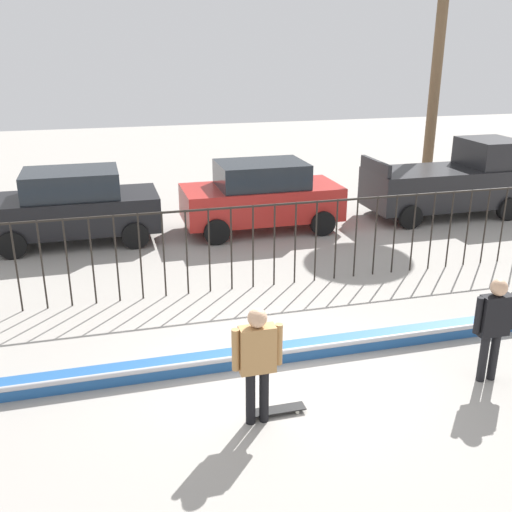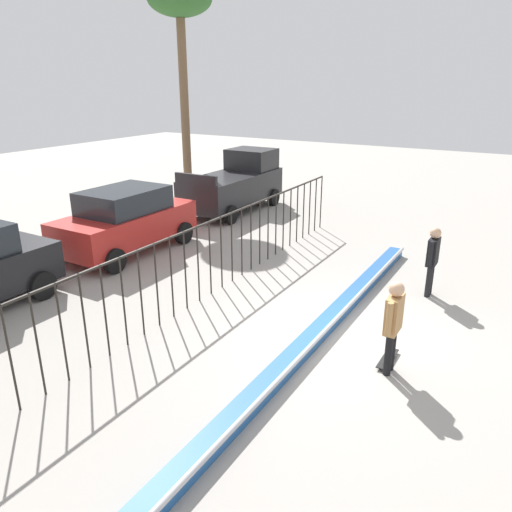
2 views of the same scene
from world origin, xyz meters
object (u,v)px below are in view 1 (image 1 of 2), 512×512
(skateboarder, at_px, (257,356))
(skateboard, at_px, (278,410))
(pickup_truck, at_px, (452,181))
(camera_operator, at_px, (494,321))
(parked_car_black, at_px, (73,206))
(parked_car_red, at_px, (261,196))

(skateboarder, distance_m, skateboard, 1.03)
(skateboard, distance_m, pickup_truck, 11.66)
(camera_operator, bearing_deg, skateboard, 15.80)
(skateboard, xyz_separation_m, parked_car_black, (-2.86, 8.71, 0.91))
(camera_operator, height_order, parked_car_red, parked_car_red)
(camera_operator, height_order, pickup_truck, pickup_truck)
(camera_operator, relative_size, pickup_truck, 0.36)
(skateboard, relative_size, pickup_truck, 0.17)
(parked_car_black, height_order, pickup_truck, pickup_truck)
(skateboarder, height_order, skateboard, skateboarder)
(skateboarder, distance_m, parked_car_black, 9.17)
(skateboarder, xyz_separation_m, camera_operator, (3.72, 0.12, -0.02))
(skateboarder, bearing_deg, camera_operator, 14.68)
(skateboarder, xyz_separation_m, parked_car_red, (2.44, 8.58, -0.06))
(pickup_truck, bearing_deg, parked_car_black, 173.70)
(skateboard, xyz_separation_m, pickup_truck, (8.00, 8.42, 0.98))
(camera_operator, xyz_separation_m, parked_car_black, (-6.25, 8.69, -0.04))
(skateboard, bearing_deg, parked_car_black, 103.59)
(skateboard, relative_size, parked_car_red, 0.19)
(skateboarder, height_order, camera_operator, skateboarder)
(skateboarder, distance_m, pickup_truck, 11.92)
(skateboard, relative_size, parked_car_black, 0.19)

